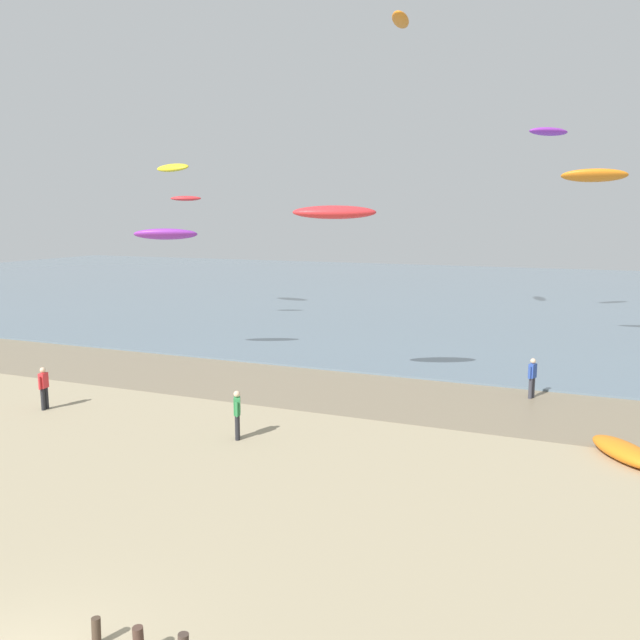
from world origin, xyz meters
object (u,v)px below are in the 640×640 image
at_px(kite_aloft_5, 186,198).
at_px(kite_aloft_7, 334,212).
at_px(person_right_flank, 44,387).
at_px(kite_aloft_0, 166,234).
at_px(kite_aloft_4, 594,175).
at_px(kite_aloft_8, 173,168).
at_px(person_mid_beach, 237,413).
at_px(person_nearest_camera, 532,377).
at_px(grounded_kite, 624,452).
at_px(kite_aloft_1, 400,20).
at_px(kite_aloft_3, 549,132).

distance_m(kite_aloft_5, kite_aloft_7, 19.88).
bearing_deg(person_right_flank, kite_aloft_0, 94.10).
relative_size(kite_aloft_0, kite_aloft_4, 0.95).
height_order(kite_aloft_4, kite_aloft_8, kite_aloft_8).
bearing_deg(kite_aloft_5, kite_aloft_7, -58.94).
relative_size(person_mid_beach, kite_aloft_5, 0.82).
height_order(person_nearest_camera, kite_aloft_0, kite_aloft_0).
height_order(kite_aloft_0, kite_aloft_7, kite_aloft_7).
relative_size(person_nearest_camera, kite_aloft_7, 0.49).
relative_size(grounded_kite, kite_aloft_0, 0.86).
height_order(person_mid_beach, kite_aloft_1, kite_aloft_1).
bearing_deg(person_right_flank, grounded_kite, 7.65).
bearing_deg(kite_aloft_0, kite_aloft_4, 3.40).
relative_size(person_nearest_camera, kite_aloft_4, 0.49).
distance_m(person_mid_beach, kite_aloft_0, 14.55).
bearing_deg(kite_aloft_1, grounded_kite, -158.90).
height_order(person_right_flank, kite_aloft_3, kite_aloft_3).
xyz_separation_m(person_mid_beach, kite_aloft_7, (0.96, 6.67, 6.83)).
xyz_separation_m(kite_aloft_4, kite_aloft_5, (-25.44, -1.27, -1.00)).
distance_m(person_mid_beach, grounded_kite, 12.57).
bearing_deg(kite_aloft_8, kite_aloft_4, -172.25).
distance_m(kite_aloft_1, kite_aloft_7, 20.38).
distance_m(person_nearest_camera, person_mid_beach, 12.80).
bearing_deg(kite_aloft_5, grounded_kite, -51.49).
relative_size(person_right_flank, kite_aloft_4, 0.49).
relative_size(person_mid_beach, kite_aloft_3, 0.54).
bearing_deg(kite_aloft_8, person_right_flank, 125.81).
distance_m(person_right_flank, kite_aloft_1, 30.66).
bearing_deg(kite_aloft_4, kite_aloft_0, -161.44).
distance_m(person_nearest_camera, person_right_flank, 19.91).
xyz_separation_m(person_nearest_camera, kite_aloft_3, (-1.16, 20.40, 12.37)).
xyz_separation_m(kite_aloft_1, kite_aloft_5, (-13.62, -4.04, -10.97)).
bearing_deg(kite_aloft_5, kite_aloft_3, 4.76).
bearing_deg(kite_aloft_3, kite_aloft_5, 161.38).
height_order(kite_aloft_3, kite_aloft_8, kite_aloft_3).
bearing_deg(person_mid_beach, kite_aloft_5, 127.58).
xyz_separation_m(person_nearest_camera, kite_aloft_1, (-9.92, 13.84, 18.82)).
distance_m(person_mid_beach, kite_aloft_8, 31.15).
relative_size(grounded_kite, kite_aloft_1, 0.84).
relative_size(person_mid_beach, kite_aloft_1, 0.51).
bearing_deg(kite_aloft_4, kite_aloft_7, -135.49).
xyz_separation_m(grounded_kite, kite_aloft_8, (-30.59, 20.04, 10.87)).
bearing_deg(kite_aloft_7, kite_aloft_0, -37.86).
xyz_separation_m(kite_aloft_3, kite_aloft_7, (-6.80, -22.91, -5.55)).
xyz_separation_m(grounded_kite, kite_aloft_4, (-1.38, 17.32, 9.49)).
bearing_deg(kite_aloft_4, kite_aloft_3, 98.69).
height_order(kite_aloft_5, kite_aloft_8, kite_aloft_8).
relative_size(grounded_kite, kite_aloft_8, 0.85).
xyz_separation_m(kite_aloft_3, kite_aloft_4, (3.07, -9.32, -3.52)).
xyz_separation_m(kite_aloft_0, kite_aloft_3, (17.23, 20.15, 6.63)).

